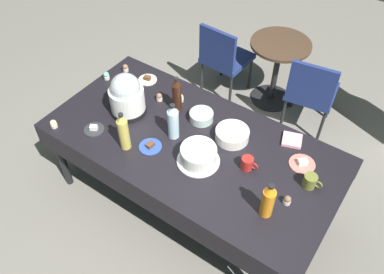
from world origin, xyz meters
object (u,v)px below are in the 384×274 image
object	(u,v)px
dessert_plate_charcoal	(94,129)
soda_bottle_water	(173,122)
potluck_table	(192,147)
maroon_chair_left	(224,56)
dessert_plate_cobalt	(150,146)
coffee_mug_red	(247,163)
soda_bottle_orange_juice	(268,201)
cupcake_berry	(159,97)
cupcake_lemon	(180,98)
frosted_layer_cake	(198,155)
round_cafe_table	(278,62)
cupcake_rose	(106,76)
dessert_plate_coral	(302,163)
soda_bottle_ginger_ale	(124,132)
ceramic_snack_bowl	(232,135)
maroon_chair_right	(311,90)
cupcake_mint	(125,68)
cupcake_vanilla	(287,200)
coffee_mug_olive	(310,181)
glass_salad_bowl	(201,116)
cupcake_cocoa	(54,124)
dessert_plate_cream	(148,79)
soda_bottle_cola	(177,96)

from	to	relation	value
dessert_plate_charcoal	soda_bottle_water	distance (m)	0.62
potluck_table	maroon_chair_left	xyz separation A→B (m)	(-0.55, 1.37, -0.20)
dessert_plate_cobalt	coffee_mug_red	distance (m)	0.71
soda_bottle_orange_juice	cupcake_berry	bearing A→B (deg)	158.85
cupcake_lemon	frosted_layer_cake	bearing A→B (deg)	-43.12
soda_bottle_water	dessert_plate_charcoal	bearing A→B (deg)	-150.84
frosted_layer_cake	round_cafe_table	bearing A→B (deg)	96.42
frosted_layer_cake	cupcake_lemon	size ratio (longest dim) A/B	4.52
potluck_table	cupcake_rose	xyz separation A→B (m)	(-1.03, 0.19, 0.09)
dessert_plate_coral	frosted_layer_cake	bearing A→B (deg)	-147.40
dessert_plate_coral	soda_bottle_ginger_ale	bearing A→B (deg)	-152.93
soda_bottle_ginger_ale	soda_bottle_water	distance (m)	0.36
potluck_table	ceramic_snack_bowl	bearing A→B (deg)	40.75
ceramic_snack_bowl	maroon_chair_right	distance (m)	1.23
cupcake_mint	cupcake_berry	world-z (taller)	same
cupcake_vanilla	frosted_layer_cake	bearing A→B (deg)	-177.00
potluck_table	cupcake_mint	distance (m)	1.04
dessert_plate_charcoal	coffee_mug_olive	distance (m)	1.61
soda_bottle_orange_juice	cupcake_vanilla	bearing A→B (deg)	61.50
glass_salad_bowl	cupcake_mint	size ratio (longest dim) A/B	2.75
frosted_layer_cake	dessert_plate_cobalt	distance (m)	0.38
cupcake_lemon	round_cafe_table	size ratio (longest dim) A/B	0.09
dessert_plate_coral	round_cafe_table	distance (m)	1.58
dessert_plate_charcoal	cupcake_cocoa	distance (m)	0.31
coffee_mug_olive	cupcake_lemon	bearing A→B (deg)	170.45
round_cafe_table	coffee_mug_red	bearing A→B (deg)	-72.35
frosted_layer_cake	dessert_plate_cobalt	xyz separation A→B (m)	(-0.36, -0.09, -0.06)
dessert_plate_charcoal	cupcake_lemon	xyz separation A→B (m)	(0.34, 0.64, 0.02)
soda_bottle_ginger_ale	coffee_mug_red	xyz separation A→B (m)	(0.82, 0.33, -0.10)
dessert_plate_cream	cupcake_lemon	bearing A→B (deg)	-8.13
dessert_plate_cobalt	coffee_mug_olive	size ratio (longest dim) A/B	1.27
soda_bottle_ginger_ale	cupcake_lemon	bearing A→B (deg)	87.02
dessert_plate_cobalt	cupcake_lemon	bearing A→B (deg)	102.23
frosted_layer_cake	cupcake_vanilla	size ratio (longest dim) A/B	4.52
frosted_layer_cake	glass_salad_bowl	xyz separation A→B (m)	(-0.22, 0.36, -0.03)
soda_bottle_orange_juice	soda_bottle_cola	size ratio (longest dim) A/B	0.90
frosted_layer_cake	cupcake_mint	world-z (taller)	frosted_layer_cake
cupcake_cocoa	soda_bottle_orange_juice	size ratio (longest dim) A/B	0.23
frosted_layer_cake	dessert_plate_coral	distance (m)	0.73
glass_salad_bowl	ceramic_snack_bowl	size ratio (longest dim) A/B	0.75
coffee_mug_red	maroon_chair_right	distance (m)	1.39
soda_bottle_cola	maroon_chair_left	size ratio (longest dim) A/B	0.38
cupcake_lemon	coffee_mug_olive	xyz separation A→B (m)	(1.20, -0.20, 0.02)
glass_salad_bowl	dessert_plate_charcoal	bearing A→B (deg)	-137.31
cupcake_mint	cupcake_cocoa	bearing A→B (deg)	-88.88
potluck_table	cupcake_lemon	bearing A→B (deg)	136.40
cupcake_mint	coffee_mug_olive	size ratio (longest dim) A/B	0.51
cupcake_mint	potluck_table	bearing A→B (deg)	-20.75
soda_bottle_water	cupcake_lemon	bearing A→B (deg)	118.54
soda_bottle_orange_juice	soda_bottle_cola	distance (m)	1.12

